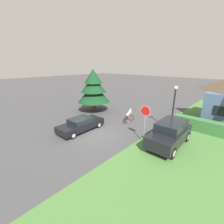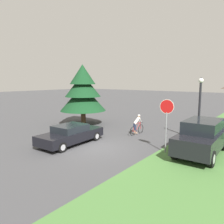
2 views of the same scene
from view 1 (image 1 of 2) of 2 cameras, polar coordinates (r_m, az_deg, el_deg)
name	(u,v)px [view 1 (image 1 of 2)]	position (r m, az deg, el deg)	size (l,w,h in m)	color
ground_plane	(97,134)	(13.78, -5.91, -8.48)	(140.00, 140.00, 0.00)	#424244
sedan_left_lane	(81,124)	(14.57, -11.76, -4.62)	(2.01, 4.57, 1.25)	black
cyclist	(129,116)	(16.29, 6.37, -1.51)	(0.44, 1.77, 1.52)	black
parked_suv_right	(170,133)	(12.49, 21.17, -7.61)	(2.08, 4.69, 1.92)	black
stop_sign	(145,117)	(11.90, 12.52, -1.71)	(0.80, 0.09, 3.05)	gray
street_lamp	(174,103)	(14.88, 22.51, 3.11)	(0.33, 0.33, 4.31)	black
conifer_tall_near	(94,88)	(19.81, -7.05, 9.03)	(4.18, 4.18, 5.53)	#4C3823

